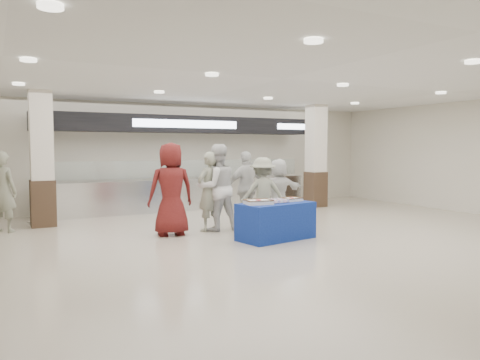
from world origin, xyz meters
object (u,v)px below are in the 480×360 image
sheet_cake_right (291,199)px  chef_short (247,188)px  soldier_bg (3,192)px  display_table (276,221)px  civilian_white (278,190)px  cupcake_tray (277,201)px  soldier_a (209,191)px  chef_tall (217,188)px  sheet_cake_left (258,202)px  soldier_b (263,193)px  civilian_maroon (171,189)px

sheet_cake_right → chef_short: chef_short is taller
sheet_cake_right → soldier_bg: bearing=147.5°
display_table → civilian_white: 2.31m
display_table → cupcake_tray: cupcake_tray is taller
soldier_a → chef_short: size_ratio=1.00×
cupcake_tray → chef_tall: chef_tall is taller
sheet_cake_left → chef_tall: (-0.18, 1.53, 0.17)m
soldier_a → sheet_cake_left: bearing=80.4°
display_table → civilian_white: bearing=46.3°
sheet_cake_right → chef_tall: (-1.08, 1.38, 0.18)m
sheet_cake_left → cupcake_tray: (0.48, 0.08, -0.02)m
soldier_a → chef_short: bearing=177.8°
soldier_b → display_table: bearing=86.9°
soldier_bg → soldier_a: bearing=-167.1°
display_table → chef_short: bearing=68.2°
civilian_white → soldier_bg: (-6.14, 1.62, 0.10)m
display_table → soldier_bg: size_ratio=0.86×
soldier_a → civilian_white: (2.07, 0.36, -0.09)m
civilian_white → soldier_a: bearing=14.4°
civilian_maroon → chef_tall: civilian_maroon is taller
display_table → sheet_cake_left: bearing=176.0°
display_table → cupcake_tray: 0.41m
sheet_cake_left → soldier_a: size_ratio=0.31×
sheet_cake_right → soldier_b: size_ratio=0.27×
soldier_b → soldier_bg: soldier_bg is taller
chef_short → display_table: bearing=79.7°
chef_tall → soldier_b: bearing=166.1°
civilian_white → chef_short: bearing=-2.3°
soldier_b → chef_tall: bearing=1.1°
chef_short → civilian_white: bearing=174.7°
sheet_cake_left → chef_short: 2.21m
display_table → sheet_cake_left: sheet_cake_left is taller
chef_short → sheet_cake_right: bearing=92.6°
soldier_a → soldier_b: soldier_a is taller
chef_short → soldier_b: 0.76m
soldier_a → soldier_b: (1.22, -0.30, -0.07)m
civilian_maroon → civilian_white: bearing=-166.3°
soldier_a → soldier_b: size_ratio=1.08×
cupcake_tray → soldier_a: (-0.85, 1.49, 0.11)m
sheet_cake_right → cupcake_tray: 0.42m
sheet_cake_left → civilian_maroon: bearing=131.9°
sheet_cake_left → soldier_a: bearing=103.2°
display_table → cupcake_tray: size_ratio=3.56×
soldier_a → civilian_white: soldier_a is taller
sheet_cake_left → cupcake_tray: size_ratio=1.26×
display_table → soldier_a: bearing=108.0°
display_table → sheet_cake_left: size_ratio=2.83×
civilian_white → display_table: bearing=60.8°
sheet_cake_right → soldier_a: 1.90m
cupcake_tray → civilian_white: 2.21m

